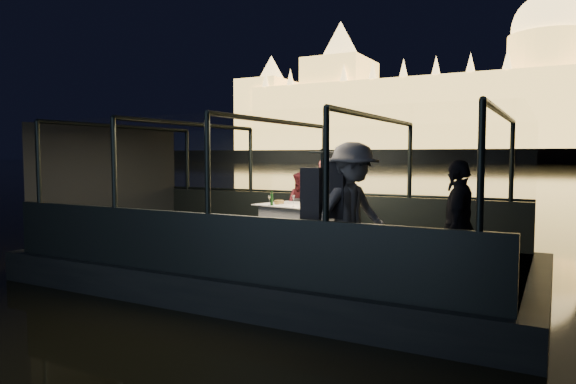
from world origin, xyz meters
The scene contains 29 objects.
river_water centered at (0.00, 80.00, 0.00)m, with size 500.00×500.00×0.00m, color black.
boat_hull centered at (0.00, 0.00, 0.00)m, with size 8.60×4.40×1.00m, color black.
boat_deck centered at (0.00, 0.00, 0.48)m, with size 8.00×4.00×0.04m, color black.
gunwale_port centered at (0.00, 2.00, 0.95)m, with size 8.00×0.08×0.90m, color black.
gunwale_starboard centered at (0.00, -2.00, 0.95)m, with size 8.00×0.08×0.90m, color black.
cabin_glass_port centered at (0.00, 2.00, 2.10)m, with size 8.00×0.02×1.40m, color #99B2B2, non-canonical shape.
cabin_glass_starboard centered at (0.00, -2.00, 2.10)m, with size 8.00×0.02×1.40m, color #99B2B2, non-canonical shape.
cabin_roof_glass centered at (0.00, 0.00, 2.80)m, with size 8.00×4.00×0.02m, color #99B2B2, non-canonical shape.
end_wall_fore centered at (-4.00, 0.00, 1.65)m, with size 0.02×4.00×2.30m, color black, non-canonical shape.
end_wall_aft centered at (4.00, 0.00, 1.65)m, with size 0.02×4.00×2.30m, color black, non-canonical shape.
canopy_ribs centered at (0.00, 0.00, 1.65)m, with size 8.00×4.00×2.30m, color black, non-canonical shape.
embankment centered at (0.00, 210.00, 1.00)m, with size 400.00×140.00×6.00m, color #423D33.
parliament_building centered at (0.00, 175.00, 29.00)m, with size 220.00×32.00×60.00m, color #F2D18C, non-canonical shape.
dining_table_central centered at (-0.12, 0.99, 0.89)m, with size 1.45×1.05×0.77m, color silver.
chair_port_left centered at (-0.32, 1.44, 0.95)m, with size 0.38×0.38×0.82m, color black.
chair_port_right centered at (0.48, 1.44, 0.95)m, with size 0.47×0.47×1.00m, color black.
coat_stand centered at (1.54, -1.55, 1.40)m, with size 0.50×0.40×1.80m, color black, non-canonical shape.
person_woman_coral centered at (0.17, 1.71, 1.25)m, with size 0.60×0.40×1.67m, color #EC5E56.
person_man_maroon centered at (-0.38, 1.71, 1.25)m, with size 0.65×0.51×1.36m, color #451318.
passenger_stripe centered at (1.92, -1.40, 1.35)m, with size 1.22×0.69×1.89m, color silver.
passenger_dark centered at (3.24, -1.13, 1.35)m, with size 0.98×0.41×1.67m, color black.
wine_bottle centered at (-0.47, 0.62, 1.42)m, with size 0.06×0.06×0.28m, color #123313.
bread_basket centered at (-0.46, 0.90, 1.31)m, with size 0.19×0.19×0.08m, color olive.
amber_candle centered at (0.12, 0.80, 1.31)m, with size 0.06×0.06×0.08m, color orange.
plate_near centered at (0.40, 0.67, 1.27)m, with size 0.24×0.24×0.01m, color silver.
plate_far centered at (-0.37, 0.91, 1.27)m, with size 0.22×0.22×0.01m, color silver.
wine_glass_white centered at (-0.49, 0.58, 1.36)m, with size 0.06×0.06×0.18m, color white, non-canonical shape.
wine_glass_red centered at (0.28, 0.92, 1.36)m, with size 0.06×0.06×0.18m, color silver, non-canonical shape.
wine_glass_empty centered at (0.01, 0.60, 1.36)m, with size 0.07×0.07×0.21m, color silver, non-canonical shape.
Camera 1 is at (4.34, -7.80, 2.21)m, focal length 32.00 mm.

